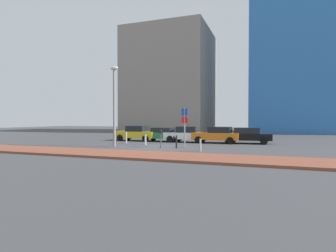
# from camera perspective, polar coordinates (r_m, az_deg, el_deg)

# --- Properties ---
(ground_plane) EXTENTS (120.00, 120.00, 0.00)m
(ground_plane) POSITION_cam_1_polar(r_m,az_deg,el_deg) (21.61, -2.29, -4.44)
(ground_plane) COLOR #424244
(sidewalk_brick) EXTENTS (40.00, 3.30, 0.14)m
(sidewalk_brick) POSITION_cam_1_polar(r_m,az_deg,el_deg) (16.88, -9.05, -5.82)
(sidewalk_brick) COLOR brown
(sidewalk_brick) RESTS_ON ground
(parked_car_yellow) EXTENTS (4.44, 2.18, 1.54)m
(parked_car_yellow) POSITION_cam_1_polar(r_m,az_deg,el_deg) (28.54, -6.46, -1.48)
(parked_car_yellow) COLOR gold
(parked_car_yellow) RESTS_ON ground
(parked_car_green) EXTENTS (4.30, 2.13, 1.37)m
(parked_car_green) POSITION_cam_1_polar(r_m,az_deg,el_deg) (27.51, -1.15, -1.70)
(parked_car_green) COLOR #237238
(parked_car_green) RESTS_ON ground
(parked_car_white) EXTENTS (4.31, 2.24, 1.52)m
(parked_car_white) POSITION_cam_1_polar(r_m,az_deg,el_deg) (26.62, 3.88, -1.70)
(parked_car_white) COLOR white
(parked_car_white) RESTS_ON ground
(parked_car_orange) EXTENTS (4.30, 2.05, 1.52)m
(parked_car_orange) POSITION_cam_1_polar(r_m,az_deg,el_deg) (25.87, 10.09, -1.78)
(parked_car_orange) COLOR orange
(parked_car_orange) RESTS_ON ground
(parked_car_black) EXTENTS (4.51, 2.26, 1.45)m
(parked_car_black) POSITION_cam_1_polar(r_m,az_deg,el_deg) (26.05, 15.92, -1.84)
(parked_car_black) COLOR black
(parked_car_black) RESTS_ON ground
(parking_sign_post) EXTENTS (0.58, 0.20, 3.07)m
(parking_sign_post) POSITION_cam_1_polar(r_m,az_deg,el_deg) (21.38, 3.48, 0.70)
(parking_sign_post) COLOR gray
(parking_sign_post) RESTS_ON ground
(parking_meter) EXTENTS (0.18, 0.14, 1.40)m
(parking_meter) POSITION_cam_1_polar(r_m,az_deg,el_deg) (21.13, -1.53, -2.10)
(parking_meter) COLOR #4C4C51
(parking_meter) RESTS_ON ground
(street_lamp) EXTENTS (0.70, 0.36, 6.42)m
(street_lamp) POSITION_cam_1_polar(r_m,az_deg,el_deg) (22.46, -11.08, 5.51)
(street_lamp) COLOR gray
(street_lamp) RESTS_ON ground
(traffic_bollard_near) EXTENTS (0.13, 0.13, 1.05)m
(traffic_bollard_near) POSITION_cam_1_polar(r_m,az_deg,el_deg) (25.30, -8.65, -2.42)
(traffic_bollard_near) COLOR #B7B7BC
(traffic_bollard_near) RESTS_ON ground
(traffic_bollard_mid) EXTENTS (0.16, 0.16, 0.89)m
(traffic_bollard_mid) POSITION_cam_1_polar(r_m,az_deg,el_deg) (23.79, -4.70, -2.84)
(traffic_bollard_mid) COLOR #B7B7BC
(traffic_bollard_mid) RESTS_ON ground
(traffic_bollard_far) EXTENTS (0.13, 0.13, 0.88)m
(traffic_bollard_far) POSITION_cam_1_polar(r_m,az_deg,el_deg) (18.76, 6.73, -3.97)
(traffic_bollard_far) COLOR #B7B7BC
(traffic_bollard_far) RESTS_ON ground
(traffic_bollard_edge) EXTENTS (0.13, 0.13, 0.98)m
(traffic_bollard_edge) POSITION_cam_1_polar(r_m,az_deg,el_deg) (20.83, 1.75, -3.30)
(traffic_bollard_edge) COLOR black
(traffic_bollard_edge) RESTS_ON ground
(building_colorful_midrise) EXTENTS (16.04, 12.23, 31.90)m
(building_colorful_midrise) POSITION_cam_1_polar(r_m,az_deg,el_deg) (53.21, 25.83, 16.18)
(building_colorful_midrise) COLOR #3372BF
(building_colorful_midrise) RESTS_ON ground
(building_under_construction) EXTENTS (14.88, 14.35, 18.81)m
(building_under_construction) POSITION_cam_1_polar(r_m,az_deg,el_deg) (53.25, 0.59, 9.10)
(building_under_construction) COLOR gray
(building_under_construction) RESTS_ON ground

